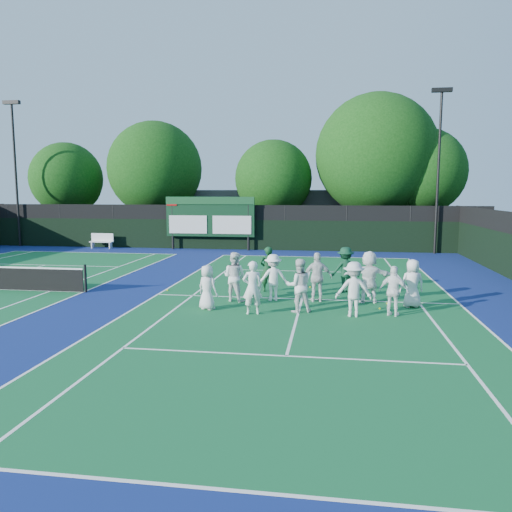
# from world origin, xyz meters

# --- Properties ---
(ground) EXTENTS (120.00, 120.00, 0.00)m
(ground) POSITION_xyz_m (0.00, 0.00, 0.00)
(ground) COLOR #193A10
(ground) RESTS_ON ground
(court_apron) EXTENTS (34.00, 32.00, 0.01)m
(court_apron) POSITION_xyz_m (-6.00, 1.00, 0.00)
(court_apron) COLOR navy
(court_apron) RESTS_ON ground
(near_court) EXTENTS (11.05, 23.85, 0.01)m
(near_court) POSITION_xyz_m (0.00, 1.00, 0.01)
(near_court) COLOR #135E2E
(near_court) RESTS_ON ground
(back_fence) EXTENTS (34.00, 0.08, 3.00)m
(back_fence) POSITION_xyz_m (-6.00, 16.00, 1.36)
(back_fence) COLOR black
(back_fence) RESTS_ON ground
(scoreboard) EXTENTS (6.00, 0.21, 3.55)m
(scoreboard) POSITION_xyz_m (-7.01, 15.59, 2.19)
(scoreboard) COLOR black
(scoreboard) RESTS_ON ground
(clubhouse) EXTENTS (18.00, 6.00, 4.00)m
(clubhouse) POSITION_xyz_m (-2.00, 24.00, 2.00)
(clubhouse) COLOR #56565B
(clubhouse) RESTS_ON ground
(light_pole_left) EXTENTS (1.20, 0.30, 10.12)m
(light_pole_left) POSITION_xyz_m (-21.00, 15.70, 6.30)
(light_pole_left) COLOR black
(light_pole_left) RESTS_ON ground
(light_pole_right) EXTENTS (1.20, 0.30, 10.12)m
(light_pole_right) POSITION_xyz_m (7.50, 15.70, 6.30)
(light_pole_right) COLOR black
(light_pole_right) RESTS_ON ground
(bench) EXTENTS (1.64, 0.49, 1.03)m
(bench) POSITION_xyz_m (-14.61, 15.37, 0.55)
(bench) COLOR silver
(bench) RESTS_ON ground
(tree_a) EXTENTS (5.49, 5.49, 7.64)m
(tree_a) POSITION_xyz_m (-19.17, 19.58, 4.74)
(tree_a) COLOR black
(tree_a) RESTS_ON ground
(tree_b) EXTENTS (7.02, 7.02, 9.10)m
(tree_b) POSITION_xyz_m (-12.01, 19.58, 5.40)
(tree_b) COLOR black
(tree_b) RESTS_ON ground
(tree_c) EXTENTS (5.58, 5.58, 7.61)m
(tree_c) POSITION_xyz_m (-3.05, 19.58, 4.67)
(tree_c) COLOR black
(tree_c) RESTS_ON ground
(tree_d) EXTENTS (8.48, 8.48, 10.69)m
(tree_d) POSITION_xyz_m (4.20, 19.58, 6.23)
(tree_d) COLOR black
(tree_d) RESTS_ON ground
(tree_e) EXTENTS (5.95, 5.95, 8.25)m
(tree_e) POSITION_xyz_m (7.37, 19.58, 5.12)
(tree_e) COLOR black
(tree_e) RESTS_ON ground
(tennis_ball_0) EXTENTS (0.07, 0.07, 0.07)m
(tennis_ball_0) POSITION_xyz_m (-0.22, 0.66, 0.03)
(tennis_ball_0) COLOR yellow
(tennis_ball_0) RESTS_ON ground
(tennis_ball_1) EXTENTS (0.07, 0.07, 0.07)m
(tennis_ball_1) POSITION_xyz_m (2.06, 3.61, 0.03)
(tennis_ball_1) COLOR yellow
(tennis_ball_1) RESTS_ON ground
(tennis_ball_2) EXTENTS (0.07, 0.07, 0.07)m
(tennis_ball_2) POSITION_xyz_m (2.65, -0.18, 0.03)
(tennis_ball_2) COLOR yellow
(tennis_ball_2) RESTS_ON ground
(tennis_ball_3) EXTENTS (0.07, 0.07, 0.07)m
(tennis_ball_3) POSITION_xyz_m (-5.35, 1.74, 0.03)
(tennis_ball_3) COLOR yellow
(tennis_ball_3) RESTS_ON ground
(tennis_ball_4) EXTENTS (0.07, 0.07, 0.07)m
(tennis_ball_4) POSITION_xyz_m (0.20, 3.22, 0.03)
(tennis_ball_4) COLOR yellow
(tennis_ball_4) RESTS_ON ground
(tennis_ball_5) EXTENTS (0.07, 0.07, 0.07)m
(tennis_ball_5) POSITION_xyz_m (2.99, 0.62, 0.03)
(tennis_ball_5) COLOR yellow
(tennis_ball_5) RESTS_ON ground
(player_front_0) EXTENTS (0.86, 0.74, 1.50)m
(player_front_0) POSITION_xyz_m (-3.03, -1.04, 0.75)
(player_front_0) COLOR silver
(player_front_0) RESTS_ON ground
(player_front_1) EXTENTS (0.72, 0.56, 1.73)m
(player_front_1) POSITION_xyz_m (-1.44, -1.47, 0.87)
(player_front_1) COLOR white
(player_front_1) RESTS_ON ground
(player_front_2) EXTENTS (0.99, 0.85, 1.76)m
(player_front_2) POSITION_xyz_m (-0.00, -0.94, 0.88)
(player_front_2) COLOR silver
(player_front_2) RESTS_ON ground
(player_front_3) EXTENTS (1.16, 0.71, 1.74)m
(player_front_3) POSITION_xyz_m (1.73, -1.27, 0.87)
(player_front_3) COLOR silver
(player_front_3) RESTS_ON ground
(player_front_4) EXTENTS (1.01, 0.74, 1.60)m
(player_front_4) POSITION_xyz_m (2.99, -1.01, 0.80)
(player_front_4) COLOR white
(player_front_4) RESTS_ON ground
(player_back_0) EXTENTS (1.04, 0.93, 1.78)m
(player_back_0) POSITION_xyz_m (-2.38, 0.33, 0.89)
(player_back_0) COLOR white
(player_back_0) RESTS_ON ground
(player_back_1) EXTENTS (1.22, 0.92, 1.69)m
(player_back_1) POSITION_xyz_m (-1.02, 0.63, 0.84)
(player_back_1) COLOR white
(player_back_1) RESTS_ON ground
(player_back_2) EXTENTS (1.09, 0.57, 1.77)m
(player_back_2) POSITION_xyz_m (0.56, 0.67, 0.89)
(player_back_2) COLOR silver
(player_back_2) RESTS_ON ground
(player_back_3) EXTENTS (1.77, 0.74, 1.85)m
(player_back_3) POSITION_xyz_m (2.35, 0.81, 0.93)
(player_back_3) COLOR white
(player_back_3) RESTS_ON ground
(player_back_4) EXTENTS (0.91, 0.70, 1.65)m
(player_back_4) POSITION_xyz_m (3.75, 0.28, 0.83)
(player_back_4) COLOR silver
(player_back_4) RESTS_ON ground
(coach_left) EXTENTS (0.76, 0.65, 1.77)m
(coach_left) POSITION_xyz_m (-1.43, 2.26, 0.89)
(coach_left) COLOR #0F3A1C
(coach_left) RESTS_ON ground
(coach_right) EXTENTS (1.27, 0.93, 1.77)m
(coach_right) POSITION_xyz_m (1.58, 2.58, 0.89)
(coach_right) COLOR #103A23
(coach_right) RESTS_ON ground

